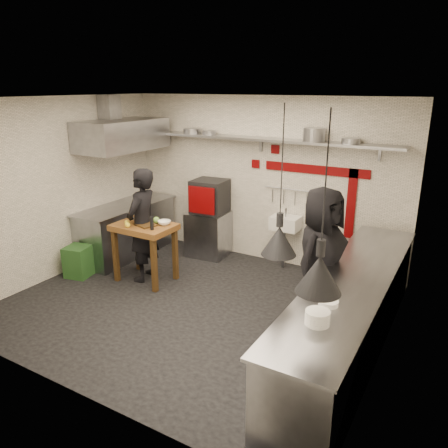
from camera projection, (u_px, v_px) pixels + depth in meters
The scene contains 47 objects.
floor at pixel (194, 306), 6.12m from camera, with size 5.00×5.00×0.00m, color black.
ceiling at pixel (189, 98), 5.27m from camera, with size 5.00×5.00×0.00m, color beige.
wall_back at pixel (261, 181), 7.42m from camera, with size 5.00×0.04×2.80m, color white.
wall_front at pixel (61, 264), 3.96m from camera, with size 5.00×0.04×2.80m, color white.
wall_left at pixel (61, 188), 6.89m from camera, with size 0.04×4.20×2.80m, color white.
wall_right at pixel (392, 243), 4.50m from camera, with size 0.04×4.20×2.80m, color white.
red_band_horiz at pixel (315, 170), 6.87m from camera, with size 1.70×0.02×0.14m, color #600406.
red_band_vert at pixel (351, 204), 6.72m from camera, with size 0.14×0.02×1.10m, color #600406.
red_tile_a at pixel (275, 149), 7.12m from camera, with size 0.14×0.02×0.14m, color #600406.
red_tile_b at pixel (256, 164), 7.37m from camera, with size 0.14×0.02×0.14m, color #600406.
back_shelf at pixel (257, 139), 7.05m from camera, with size 4.60×0.34×0.04m, color gray.
shelf_bracket_left at pixel (169, 137), 8.12m from camera, with size 0.04×0.06×0.24m, color gray.
shelf_bracket_mid at pixel (261, 144), 7.21m from camera, with size 0.04×0.06×0.24m, color gray.
shelf_bracket_right at pixel (380, 153), 6.30m from camera, with size 0.04×0.06×0.24m, color gray.
pan_far_left at pixel (192, 131), 7.64m from camera, with size 0.30×0.30×0.09m, color gray.
pan_mid_left at pixel (209, 132), 7.48m from camera, with size 0.23×0.23×0.07m, color gray.
stock_pot at pixel (314, 135), 6.57m from camera, with size 0.33×0.33×0.20m, color gray.
pan_right at pixel (351, 141), 6.32m from camera, with size 0.27×0.27×0.08m, color gray.
oven_stand at pixel (208, 234), 7.84m from camera, with size 0.67×0.61×0.80m, color gray.
combi_oven at pixel (210, 196), 7.65m from camera, with size 0.57×0.53×0.58m, color black.
oven_door at pixel (201, 200), 7.38m from camera, with size 0.49×0.03×0.46m, color #600406.
oven_glass at pixel (200, 200), 7.40m from camera, with size 0.32×0.01×0.34m, color black.
hand_sink at pixel (285, 223), 7.20m from camera, with size 0.46×0.34×0.22m, color white.
sink_tap at pixel (286, 212), 7.14m from camera, with size 0.03×0.03×0.14m, color gray.
sink_drain at pixel (283, 249), 7.30m from camera, with size 0.06×0.06×0.66m, color gray.
utensil_rail at pixel (290, 189), 7.15m from camera, with size 0.02×0.02×0.90m, color gray.
counter_right at pixel (350, 316), 4.95m from camera, with size 0.70×3.80×0.90m, color gray.
counter_right_top at pixel (354, 279), 4.81m from camera, with size 0.76×3.90×0.03m, color gray.
plate_stack at pixel (317, 318), 3.84m from camera, with size 0.22×0.22×0.13m, color white.
small_bowl_right at pixel (329, 303), 4.19m from camera, with size 0.19×0.19×0.05m, color white.
counter_left at pixel (127, 230), 7.88m from camera, with size 0.70×1.90×0.90m, color gray.
counter_left_top at pixel (125, 205), 7.73m from camera, with size 0.76×2.00×0.03m, color gray.
extractor_hood at pixel (122, 135), 7.33m from camera, with size 0.78×1.60×0.50m, color gray.
hood_duct at pixel (109, 110), 7.33m from camera, with size 0.28×0.28×0.50m, color gray.
green_bin at pixel (79, 261), 7.00m from camera, with size 0.37×0.37×0.50m, color #255421.
prep_table at pixel (145, 252), 6.80m from camera, with size 0.92×0.64×0.92m, color brown, non-canonical shape.
cutting_board at pixel (145, 224), 6.62m from camera, with size 0.34×0.24×0.03m, color #442C13.
pepper_mill at pixel (152, 223), 6.38m from camera, with size 0.05×0.05×0.20m, color black.
lemon_a at pixel (127, 222), 6.62m from camera, with size 0.07×0.07×0.07m, color yellow.
lemon_b at pixel (128, 225), 6.51m from camera, with size 0.08×0.08×0.08m, color yellow.
veg_ball at pixel (156, 220), 6.70m from camera, with size 0.10×0.10×0.10m, color #679C3C.
steel_tray at pixel (137, 219), 6.89m from camera, with size 0.19×0.12×0.03m, color gray.
bowl at pixel (164, 223), 6.64m from camera, with size 0.20×0.20×0.06m, color white.
heat_lamp_near at pixel (281, 183), 4.19m from camera, with size 0.36×0.36×1.49m, color black, non-canonical shape.
heat_lamp_far at pixel (324, 206), 3.35m from camera, with size 0.38×0.38×1.47m, color black, non-canonical shape.
chef_left at pixel (142, 225), 6.73m from camera, with size 0.65×0.42×1.78m, color black.
chef_right at pixel (320, 260), 5.32m from camera, with size 0.89×0.58×1.83m, color black.
Camera 1 is at (3.12, -4.52, 2.95)m, focal length 35.00 mm.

